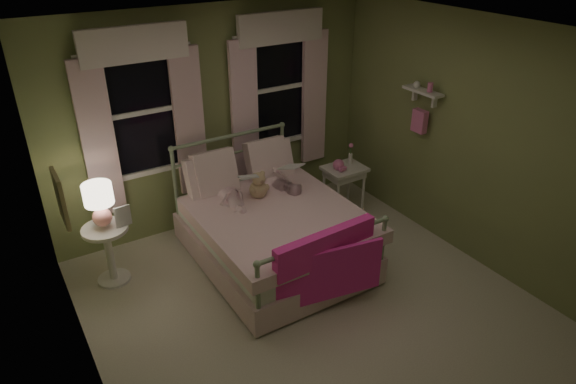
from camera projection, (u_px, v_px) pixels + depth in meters
room_shell at (316, 190)px, 4.43m from camera, size 4.20×4.20×4.20m
bed at (271, 229)px, 5.60m from camera, size 1.58×2.04×1.18m
pink_throw at (327, 259)px, 4.72m from camera, size 1.10×0.26×0.71m
child_left at (228, 171)px, 5.50m from camera, size 0.33×0.24×0.84m
child_right at (273, 162)px, 5.78m from camera, size 0.44×0.38×0.78m
book_left at (239, 182)px, 5.33m from camera, size 0.23×0.17×0.26m
book_right at (285, 173)px, 5.61m from camera, size 0.21×0.15×0.26m
teddy_bear at (259, 186)px, 5.60m from camera, size 0.24×0.20×0.32m
nightstand_left at (108, 247)px, 5.23m from camera, size 0.46×0.46×0.65m
table_lamp at (99, 201)px, 4.98m from camera, size 0.29×0.29×0.46m
book_nightstand at (116, 228)px, 5.11m from camera, size 0.17×0.23×0.02m
nightstand_right at (344, 175)px, 6.42m from camera, size 0.50×0.40×0.64m
pink_toy at (339, 165)px, 6.29m from camera, size 0.14×0.19×0.14m
bud_vase at (351, 154)px, 6.40m from camera, size 0.06×0.06×0.28m
window_left at (142, 107)px, 5.41m from camera, size 1.34×0.13×1.96m
window_right at (280, 83)px, 6.20m from camera, size 1.34×0.13×1.96m
wall_shelf at (421, 106)px, 5.74m from camera, size 0.15×0.50×0.60m
framed_picture at (61, 199)px, 3.89m from camera, size 0.03×0.32×0.42m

